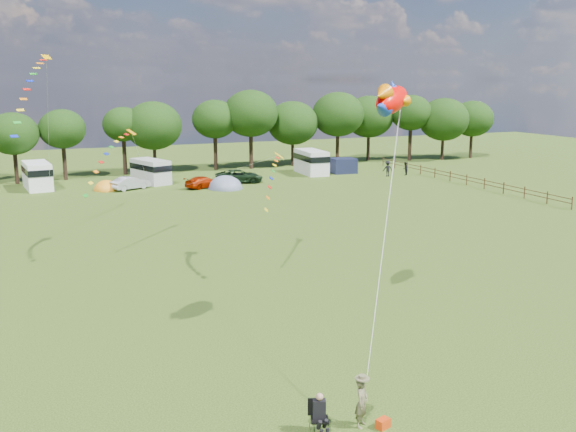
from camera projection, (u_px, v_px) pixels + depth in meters
name	position (u px, v px, depth m)	size (l,w,h in m)	color
ground_plane	(354.00, 333.00, 29.78)	(180.00, 180.00, 0.00)	black
tree_line	(183.00, 122.00, 80.10)	(102.98, 10.98, 10.27)	black
fence	(458.00, 177.00, 72.80)	(0.12, 33.12, 1.20)	#472D19
car_b	(130.00, 183.00, 68.52)	(1.48, 3.96, 1.40)	#9FA1A8
car_c	(204.00, 182.00, 69.63)	(1.76, 4.18, 1.25)	#921C00
car_d	(239.00, 176.00, 73.06)	(2.48, 5.48, 1.49)	black
campervan_b	(37.00, 175.00, 68.84)	(3.07, 6.06, 2.86)	white
campervan_c	(151.00, 170.00, 72.65)	(3.97, 5.95, 2.69)	#B1B2B4
campervan_d	(311.00, 161.00, 79.87)	(2.85, 6.13, 2.95)	silver
tent_orange	(106.00, 190.00, 68.29)	(2.70, 2.96, 2.12)	orange
tent_greyblue	(226.00, 188.00, 69.27)	(3.77, 4.13, 2.81)	slate
awning_navy	(343.00, 166.00, 80.57)	(3.00, 2.43, 1.87)	black
kite_flyer	(362.00, 403.00, 21.62)	(0.63, 0.41, 1.73)	brown
camp_chair	(319.00, 409.00, 21.23)	(0.74, 0.76, 1.44)	#99999E
kite_bag	(383.00, 423.00, 21.65)	(0.46, 0.31, 0.33)	red
fish_kite	(390.00, 100.00, 28.55)	(3.14, 2.74, 1.77)	#F70600
streamer_kite_a	(33.00, 82.00, 46.56)	(3.36, 5.52, 5.76)	#ECA700
streamer_kite_b	(113.00, 151.00, 42.40)	(4.24, 4.75, 3.82)	orange
streamer_kite_c	(274.00, 171.00, 39.06)	(3.11, 5.05, 2.83)	yellow
walker_a	(405.00, 169.00, 78.79)	(0.79, 0.49, 1.63)	black
walker_b	(388.00, 169.00, 77.78)	(1.23, 0.57, 1.91)	black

